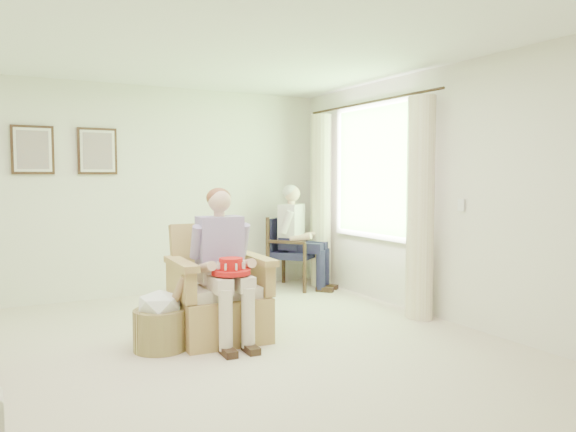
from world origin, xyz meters
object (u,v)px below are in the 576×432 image
at_px(wicker_armchair, 218,302).
at_px(person_wicker, 223,254).
at_px(red_hat, 231,268).
at_px(hatbox, 160,320).
at_px(wood_armchair, 291,249).
at_px(person_dark, 296,230).

distance_m(wicker_armchair, person_wicker, 0.48).
distance_m(person_wicker, red_hat, 0.23).
relative_size(person_wicker, red_hat, 4.02).
bearing_deg(wicker_armchair, hatbox, -166.22).
xyz_separation_m(wood_armchair, person_dark, (0.00, -0.15, 0.28)).
distance_m(red_hat, hatbox, 0.74).
xyz_separation_m(person_wicker, red_hat, (-0.01, -0.21, -0.09)).
bearing_deg(hatbox, person_dark, 37.34).
bearing_deg(person_dark, person_wicker, -174.25).
bearing_deg(red_hat, wood_armchair, 50.83).
relative_size(wicker_armchair, person_wicker, 0.77).
bearing_deg(wicker_armchair, person_wicker, -87.33).
relative_size(wicker_armchair, wood_armchair, 1.12).
xyz_separation_m(person_dark, hatbox, (-2.30, -1.76, -0.52)).
height_order(wicker_armchair, person_dark, person_dark).
height_order(wicker_armchair, hatbox, wicker_armchair).
distance_m(wicker_armchair, person_dark, 2.43).
height_order(red_hat, hatbox, red_hat).
bearing_deg(red_hat, person_wicker, 86.63).
xyz_separation_m(wicker_armchair, hatbox, (-0.57, -0.11, -0.07)).
bearing_deg(hatbox, wicker_armchair, 11.11).
height_order(wicker_armchair, wood_armchair, wicker_armchair).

